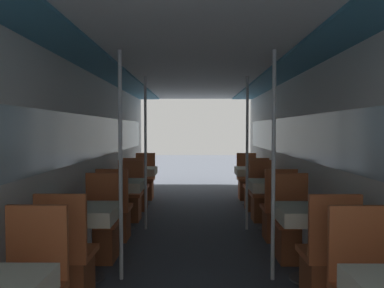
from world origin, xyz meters
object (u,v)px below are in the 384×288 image
chair_left_far_1 (101,234)px  chair_left_near_2 (115,218)px  support_pole_right_2 (247,153)px  chair_left_near_1 (68,270)px  support_pole_right_1 (273,166)px  chair_left_far_2 (129,202)px  support_pole_left_1 (121,166)px  chair_right_near_3 (256,194)px  chair_right_far_1 (293,234)px  chair_right_near_1 (327,271)px  chair_left_far_3 (145,185)px  chair_right_far_3 (247,185)px  dining_table_left_1 (86,218)px  support_pole_left_2 (146,153)px  dining_table_right_1 (308,219)px  dining_table_left_2 (123,188)px  dining_table_left_3 (141,174)px  chair_right_near_2 (278,218)px  chair_right_far_2 (263,202)px  dining_table_right_3 (251,174)px  dining_table_right_2 (270,189)px  chair_left_near_3 (137,194)px

chair_left_far_1 → chair_left_near_2: size_ratio=1.00×
support_pole_right_2 → chair_left_near_1: bearing=-127.5°
support_pole_right_1 → chair_left_far_2: bearing=127.5°
support_pole_left_1 → chair_right_near_3: 3.68m
chair_right_far_1 → chair_left_far_2: bearing=-40.3°
chair_left_near_2 → chair_right_near_1: size_ratio=1.00×
chair_left_far_3 → chair_right_far_3: bearing=-180.0°
dining_table_left_1 → support_pole_left_2: support_pole_left_2 is taller
chair_left_near_2 → dining_table_right_1: chair_left_near_2 is taller
dining_table_left_2 → dining_table_left_3: same height
chair_left_near_2 → chair_right_near_2: 2.15m
support_pole_left_1 → chair_left_far_2: (-0.34, 2.36, -0.82)m
dining_table_left_1 → chair_right_near_2: 2.52m
chair_left_far_2 → chair_right_near_2: size_ratio=1.00×
chair_right_far_2 → chair_right_near_1: bearing=90.0°
support_pole_right_1 → chair_right_far_1: bearing=57.9°
chair_right_far_2 → chair_left_near_1: bearing=53.4°
dining_table_left_1 → chair_left_near_1: 0.62m
support_pole_right_2 → chair_right_near_3: bearing=75.3°
chair_left_near_2 → dining_table_left_3: size_ratio=1.34×
chair_left_near_1 → chair_right_near_1: same height
dining_table_right_3 → chair_right_near_1: bearing=-90.0°
dining_table_right_2 → chair_right_far_3: size_ratio=0.74×
dining_table_left_3 → chair_right_near_1: 4.70m
chair_left_near_1 → support_pole_right_1: (1.81, 0.54, 0.82)m
chair_right_far_1 → support_pole_right_1: support_pole_right_1 is taller
dining_table_left_2 → dining_table_left_1: bearing=-90.0°
dining_table_left_2 → chair_right_far_1: bearing=-30.9°
dining_table_left_3 → chair_left_far_3: (0.00, 0.54, -0.31)m
support_pole_right_1 → chair_right_near_3: (0.34, 3.10, -0.82)m
chair_right_far_2 → chair_right_far_3: size_ratio=1.00×
chair_left_far_1 → dining_table_left_1: bearing=90.0°
chair_right_far_1 → chair_right_near_2: same height
chair_right_near_1 → support_pole_right_2: size_ratio=0.43×
dining_table_left_3 → chair_right_far_2: (2.15, -1.28, -0.31)m
chair_left_near_1 → support_pole_left_1: 1.03m
dining_table_left_1 → dining_table_right_1: 2.15m
support_pole_left_1 → chair_right_far_2: support_pole_left_1 is taller
chair_left_far_1 → chair_right_far_2: bearing=-139.7°
chair_left_near_1 → chair_left_near_2: bearing=90.0°
chair_right_near_1 → support_pole_right_2: 2.52m
chair_left_far_1 → chair_left_near_3: (0.00, 2.57, 0.00)m
chair_right_near_1 → support_pole_right_1: support_pole_right_1 is taller
chair_left_near_2 → support_pole_left_2: 1.03m
dining_table_left_1 → chair_left_far_1: size_ratio=0.74×
support_pole_left_1 → dining_table_right_3: bearing=63.6°
dining_table_left_2 → support_pole_left_2: support_pole_left_2 is taller
chair_right_near_3 → chair_left_near_1: bearing=-120.5°
chair_left_far_2 → support_pole_right_2: size_ratio=0.43×
chair_right_far_3 → chair_right_near_1: bearing=90.0°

